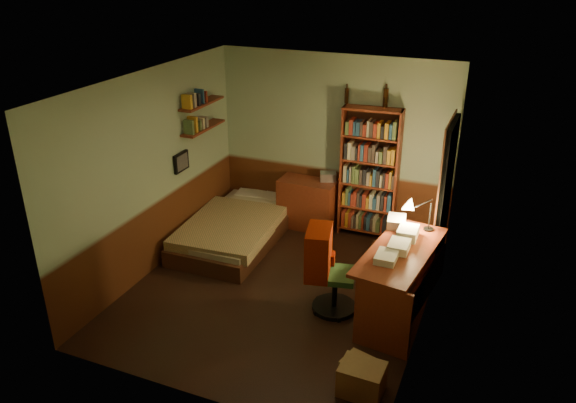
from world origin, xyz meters
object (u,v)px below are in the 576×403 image
at_px(bookshelf, 369,174).
at_px(desk_lamp, 431,204).
at_px(bed, 236,220).
at_px(desk, 398,282).
at_px(dresser, 307,204).
at_px(mini_stereo, 328,177).
at_px(cardboard_box_b, 360,371).
at_px(cardboard_box_a, 362,379).
at_px(office_chair, 335,274).

distance_m(bookshelf, desk_lamp, 1.58).
bearing_deg(desk_lamp, bed, -172.77).
relative_size(bed, desk, 1.37).
relative_size(dresser, mini_stereo, 3.68).
height_order(desk, cardboard_box_b, desk).
height_order(dresser, desk_lamp, desk_lamp).
xyz_separation_m(bookshelf, cardboard_box_b, (0.78, -3.05, -0.85)).
relative_size(desk_lamp, cardboard_box_a, 1.61).
bearing_deg(bed, office_chair, -32.08).
xyz_separation_m(bookshelf, cardboard_box_a, (0.84, -3.20, -0.81)).
height_order(bed, office_chair, office_chair).
xyz_separation_m(office_chair, cardboard_box_a, (0.67, -1.20, -0.32)).
bearing_deg(bookshelf, dresser, -178.37).
bearing_deg(cardboard_box_b, desk, 86.70).
relative_size(desk, desk_lamp, 2.32).
distance_m(office_chair, cardboard_box_a, 1.41).
height_order(bed, dresser, dresser).
bearing_deg(bed, cardboard_box_a, -43.57).
distance_m(bed, cardboard_box_b, 3.30).
height_order(bookshelf, cardboard_box_b, bookshelf).
relative_size(bed, office_chair, 2.22).
height_order(mini_stereo, bookshelf, bookshelf).
height_order(desk_lamp, office_chair, desk_lamp).
bearing_deg(desk_lamp, cardboard_box_a, -82.74).
distance_m(dresser, desk, 2.44).
height_order(bed, mini_stereo, mini_stereo).
xyz_separation_m(cardboard_box_a, cardboard_box_b, (-0.06, 0.15, -0.04)).
bearing_deg(cardboard_box_a, desk_lamp, 84.03).
xyz_separation_m(bed, cardboard_box_a, (2.53, -2.32, -0.16)).
bearing_deg(dresser, cardboard_box_a, -59.28).
bearing_deg(office_chair, dresser, 106.03).
bearing_deg(desk_lamp, bookshelf, 145.15).
bearing_deg(bed, dresser, 43.89).
height_order(cardboard_box_a, cardboard_box_b, cardboard_box_a).
height_order(desk_lamp, cardboard_box_a, desk_lamp).
distance_m(desk_lamp, cardboard_box_a, 2.28).
height_order(mini_stereo, desk, mini_stereo).
xyz_separation_m(desk_lamp, cardboard_box_b, (-0.27, -1.89, -1.05)).
relative_size(office_chair, cardboard_box_a, 2.31).
height_order(bookshelf, desk_lamp, bookshelf).
distance_m(mini_stereo, cardboard_box_a, 3.62).
bearing_deg(dresser, desk_lamp, -27.45).
bearing_deg(cardboard_box_b, mini_stereo, 114.38).
relative_size(dresser, bookshelf, 0.44).
bearing_deg(office_chair, bed, 135.91).
bearing_deg(dresser, cardboard_box_b, -58.91).
bearing_deg(dresser, office_chair, -59.30).
height_order(bed, bookshelf, bookshelf).
distance_m(mini_stereo, bookshelf, 0.64).
height_order(bookshelf, office_chair, bookshelf).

